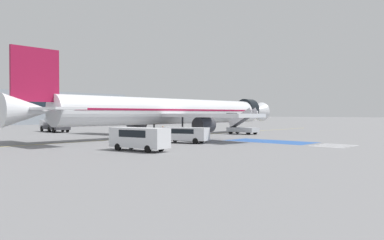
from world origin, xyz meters
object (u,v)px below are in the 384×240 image
service_van_0 (185,133)px  ground_crew_1 (163,132)px  fuel_tanker (54,123)px  traffic_cone_0 (198,138)px  baggage_cart (137,140)px  ground_crew_0 (207,129)px  service_van_1 (139,137)px  airliner (173,111)px  boarding_stairs_forward (242,128)px

service_van_0 → ground_crew_1: (1.69, 5.46, -0.05)m
fuel_tanker → traffic_cone_0: size_ratio=15.70×
fuel_tanker → baggage_cart: (-4.70, -29.23, -1.37)m
baggage_cart → ground_crew_0: (14.26, 1.76, 0.82)m
service_van_1 → traffic_cone_0: bearing=-168.0°
airliner → fuel_tanker: bearing=-166.7°
airliner → baggage_cart: bearing=-64.9°
service_van_0 → traffic_cone_0: (4.17, 1.85, -0.77)m
airliner → ground_crew_1: (-6.15, -4.53, -2.55)m
boarding_stairs_forward → fuel_tanker: size_ratio=0.59×
ground_crew_0 → traffic_cone_0: (-7.28, -4.79, -0.79)m
service_van_1 → traffic_cone_0: size_ratio=10.21×
airliner → boarding_stairs_forward: 12.08m
service_van_1 → ground_crew_1: size_ratio=3.32×
service_van_1 → baggage_cart: bearing=-136.6°
service_van_0 → baggage_cart: service_van_0 is taller
airliner → service_van_0: 12.94m
ground_crew_1 → airliner: bearing=156.9°
traffic_cone_0 → service_van_1: bearing=-158.9°
ground_crew_0 → traffic_cone_0: size_ratio=3.27×
ground_crew_1 → traffic_cone_0: 4.44m
fuel_tanker → ground_crew_0: 29.09m
traffic_cone_0 → boarding_stairs_forward: bearing=14.8°
airliner → traffic_cone_0: 9.51m
service_van_1 → ground_crew_1: 13.82m
boarding_stairs_forward → fuel_tanker: bearing=120.3°
service_van_0 → traffic_cone_0: 4.63m
baggage_cart → ground_crew_0: 14.39m
ground_crew_0 → ground_crew_1: ground_crew_0 is taller
service_van_0 → ground_crew_1: 5.71m
airliner → boarding_stairs_forward: bearing=68.3°
airliner → fuel_tanker: airliner is taller
service_van_1 → ground_crew_1: (10.73, 8.71, -0.21)m
baggage_cart → boarding_stairs_forward: bearing=-92.4°
service_van_0 → service_van_1: (-9.04, -3.25, 0.16)m
baggage_cart → ground_crew_1: (4.51, 0.58, 0.75)m
service_van_1 → traffic_cone_0: 14.19m
boarding_stairs_forward → ground_crew_1: bearing=-179.7°
service_van_1 → service_van_0: bearing=-169.3°
service_van_0 → traffic_cone_0: size_ratio=9.74×
baggage_cart → traffic_cone_0: baggage_cart is taller
service_van_1 → traffic_cone_0: (13.21, 5.10, -0.94)m
service_van_0 → baggage_cart: (-2.82, 4.88, -0.80)m
traffic_cone_0 → ground_crew_0: bearing=33.3°
fuel_tanker → service_van_1: size_ratio=1.54×
airliner → service_van_1: (-16.88, -13.24, -2.34)m
service_van_1 → ground_crew_0: bearing=-163.4°
service_van_0 → fuel_tanker: bearing=-113.5°
boarding_stairs_forward → traffic_cone_0: (-14.69, -3.87, -0.73)m
ground_crew_0 → ground_crew_1: (-9.76, -1.18, -0.07)m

